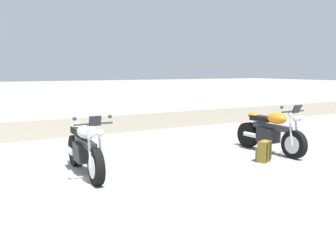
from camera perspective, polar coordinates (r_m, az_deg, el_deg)
The scene contains 4 objects.
ground_plane at distance 6.38m, azimuth -21.20°, elevation -9.41°, with size 120.00×120.00×0.00m, color gray.
motorcycle_silver_near_left at distance 6.93m, azimuth -12.73°, elevation -3.46°, with size 0.67×2.06×1.18m.
motorcycle_orange_centre at distance 8.89m, azimuth 15.58°, elevation -0.91°, with size 0.67×2.06×1.18m.
rider_backpack at distance 8.01m, azimuth 14.61°, elevation -3.68°, with size 0.35×0.33×0.47m.
Camera 1 is at (-0.79, -6.03, 1.92)m, focal length 39.39 mm.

